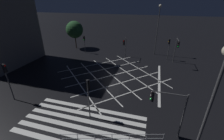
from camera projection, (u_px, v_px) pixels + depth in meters
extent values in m
plane|color=black|center=(112.00, 75.00, 22.57)|extent=(200.00, 200.00, 0.00)
cube|color=silver|center=(91.00, 108.00, 15.72)|extent=(11.45, 0.50, 0.01)
cube|color=silver|center=(88.00, 114.00, 14.94)|extent=(11.45, 0.50, 0.01)
cube|color=silver|center=(84.00, 120.00, 14.15)|extent=(11.45, 0.50, 0.01)
cube|color=silver|center=(80.00, 128.00, 13.37)|extent=(11.45, 0.50, 0.01)
cube|color=silver|center=(75.00, 136.00, 12.59)|extent=(11.45, 0.50, 0.01)
cube|color=silver|center=(132.00, 92.00, 18.54)|extent=(9.99, 9.99, 0.01)
cube|color=silver|center=(79.00, 84.00, 20.33)|extent=(9.99, 9.99, 0.01)
cube|color=silver|center=(121.00, 83.00, 20.55)|extent=(9.99, 9.99, 0.01)
cube|color=silver|center=(97.00, 79.00, 21.45)|extent=(9.99, 9.99, 0.01)
cube|color=silver|center=(112.00, 75.00, 22.56)|extent=(9.99, 9.99, 0.01)
cube|color=silver|center=(112.00, 75.00, 22.56)|extent=(9.99, 9.99, 0.01)
cube|color=silver|center=(104.00, 69.00, 24.58)|extent=(9.99, 9.99, 0.01)
cube|color=silver|center=(126.00, 72.00, 23.68)|extent=(9.99, 9.99, 0.01)
cube|color=silver|center=(98.00, 64.00, 26.59)|extent=(9.99, 9.99, 0.01)
cube|color=silver|center=(139.00, 69.00, 24.80)|extent=(9.99, 9.99, 0.01)
cube|color=silver|center=(159.00, 82.00, 20.86)|extent=(0.30, 11.45, 0.01)
cylinder|color=#424244|center=(126.00, 47.00, 29.17)|extent=(0.11, 0.11, 3.96)
cylinder|color=#424244|center=(125.00, 39.00, 27.50)|extent=(0.09, 2.04, 0.09)
cube|color=black|center=(124.00, 43.00, 26.81)|extent=(0.28, 0.16, 0.90)
sphere|color=red|center=(124.00, 41.00, 26.58)|extent=(0.18, 0.18, 0.18)
sphere|color=black|center=(124.00, 43.00, 26.71)|extent=(0.18, 0.18, 0.18)
sphere|color=black|center=(124.00, 44.00, 26.84)|extent=(0.18, 0.18, 0.18)
cube|color=black|center=(124.00, 43.00, 26.88)|extent=(0.36, 0.02, 0.98)
cylinder|color=#424244|center=(169.00, 50.00, 27.59)|extent=(0.11, 0.11, 4.00)
cube|color=black|center=(169.00, 42.00, 26.99)|extent=(0.16, 0.28, 0.90)
sphere|color=black|center=(169.00, 40.00, 26.89)|extent=(0.18, 0.18, 0.18)
sphere|color=orange|center=(168.00, 41.00, 27.01)|extent=(0.18, 0.18, 0.18)
sphere|color=black|center=(168.00, 43.00, 27.14)|extent=(0.18, 0.18, 0.18)
cube|color=black|center=(170.00, 42.00, 26.96)|extent=(0.02, 0.36, 0.98)
cylinder|color=#424244|center=(9.00, 83.00, 16.19)|extent=(0.11, 0.11, 4.43)
cube|color=black|center=(5.00, 68.00, 15.42)|extent=(0.16, 0.28, 0.90)
sphere|color=red|center=(5.00, 66.00, 15.27)|extent=(0.18, 0.18, 0.18)
sphere|color=black|center=(6.00, 69.00, 15.40)|extent=(0.18, 0.18, 0.18)
sphere|color=black|center=(7.00, 71.00, 15.52)|extent=(0.18, 0.18, 0.18)
cube|color=black|center=(4.00, 68.00, 15.45)|extent=(0.02, 0.36, 0.98)
cylinder|color=#424244|center=(183.00, 117.00, 11.61)|extent=(0.11, 0.11, 4.20)
cylinder|color=#424244|center=(170.00, 94.00, 11.08)|extent=(2.44, 0.09, 0.09)
cube|color=black|center=(153.00, 96.00, 11.58)|extent=(0.16, 0.28, 0.90)
sphere|color=black|center=(152.00, 93.00, 11.48)|extent=(0.18, 0.18, 0.18)
sphere|color=black|center=(151.00, 96.00, 11.60)|extent=(0.18, 0.18, 0.18)
sphere|color=green|center=(151.00, 99.00, 11.73)|extent=(0.18, 0.18, 0.18)
cube|color=black|center=(154.00, 96.00, 11.55)|extent=(0.02, 0.36, 0.98)
cylinder|color=#424244|center=(175.00, 50.00, 26.42)|extent=(0.11, 0.11, 4.57)
cylinder|color=#424244|center=(178.00, 40.00, 24.38)|extent=(0.09, 2.60, 0.09)
cube|color=black|center=(178.00, 45.00, 23.44)|extent=(0.28, 0.16, 0.90)
sphere|color=black|center=(179.00, 43.00, 23.22)|extent=(0.18, 0.18, 0.18)
sphere|color=black|center=(178.00, 45.00, 23.35)|extent=(0.18, 0.18, 0.18)
sphere|color=green|center=(178.00, 47.00, 23.47)|extent=(0.18, 0.18, 0.18)
cube|color=black|center=(178.00, 44.00, 23.52)|extent=(0.36, 0.02, 0.98)
cylinder|color=#424244|center=(85.00, 44.00, 31.40)|extent=(0.11, 0.11, 3.66)
cube|color=black|center=(84.00, 38.00, 30.72)|extent=(0.28, 0.16, 0.90)
sphere|color=black|center=(84.00, 37.00, 30.49)|extent=(0.18, 0.18, 0.18)
sphere|color=black|center=(84.00, 38.00, 30.62)|extent=(0.18, 0.18, 0.18)
sphere|color=green|center=(84.00, 40.00, 30.75)|extent=(0.18, 0.18, 0.18)
cube|color=black|center=(84.00, 38.00, 30.80)|extent=(0.36, 0.02, 0.98)
cylinder|color=#424244|center=(89.00, 99.00, 13.78)|extent=(0.11, 0.11, 4.06)
cube|color=black|center=(88.00, 84.00, 13.24)|extent=(0.28, 0.16, 0.90)
sphere|color=red|center=(88.00, 81.00, 13.21)|extent=(0.18, 0.18, 0.18)
sphere|color=black|center=(89.00, 84.00, 13.34)|extent=(0.18, 0.18, 0.18)
sphere|color=black|center=(89.00, 87.00, 13.47)|extent=(0.18, 0.18, 0.18)
cube|color=black|center=(88.00, 85.00, 13.16)|extent=(0.36, 0.02, 0.98)
cylinder|color=#424244|center=(201.00, 132.00, 7.71)|extent=(0.14, 0.14, 8.40)
cylinder|color=#424244|center=(157.00, 32.00, 29.30)|extent=(0.14, 0.14, 9.16)
sphere|color=#F4EAC6|center=(160.00, 6.00, 27.27)|extent=(0.53, 0.53, 0.53)
cylinder|color=#38281C|center=(76.00, 42.00, 34.74)|extent=(0.21, 0.21, 2.83)
sphere|color=#235128|center=(75.00, 30.00, 33.53)|extent=(3.77, 3.77, 3.77)
cylinder|color=#9EA0A5|center=(61.00, 139.00, 11.66)|extent=(0.05, 0.05, 1.05)
cylinder|color=#9EA0A5|center=(78.00, 139.00, 11.66)|extent=(0.05, 0.05, 1.05)
cylinder|color=#9EA0A5|center=(95.00, 139.00, 11.66)|extent=(0.05, 0.05, 1.05)
cylinder|color=#9EA0A5|center=(112.00, 139.00, 11.66)|extent=(0.05, 0.05, 1.05)
cylinder|color=#9EA0A5|center=(129.00, 139.00, 11.66)|extent=(0.05, 0.05, 1.05)
cylinder|color=#9EA0A5|center=(146.00, 139.00, 11.66)|extent=(0.05, 0.05, 1.05)
cylinder|color=#9EA0A5|center=(163.00, 139.00, 11.66)|extent=(0.05, 0.05, 1.05)
cylinder|color=#9EA0A5|center=(112.00, 134.00, 11.46)|extent=(7.71, 2.24, 0.04)
cylinder|color=#9EA0A5|center=(112.00, 138.00, 11.64)|extent=(7.71, 2.24, 0.04)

